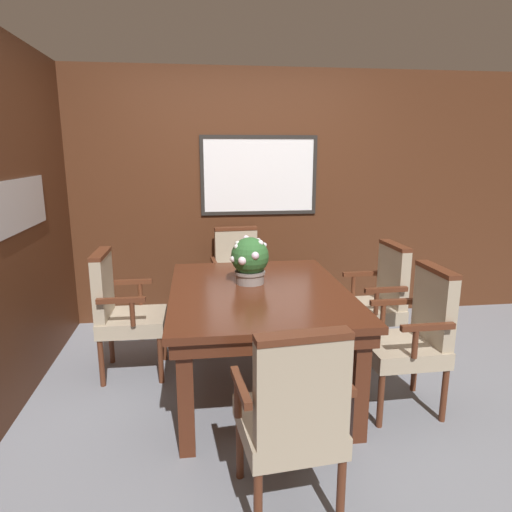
{
  "coord_description": "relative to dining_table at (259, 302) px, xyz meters",
  "views": [
    {
      "loc": [
        -0.46,
        -2.77,
        1.69
      ],
      "look_at": [
        -0.05,
        0.38,
        0.95
      ],
      "focal_mm": 32.0,
      "sensor_mm": 36.0,
      "label": 1
    }
  ],
  "objects": [
    {
      "name": "ground_plane",
      "position": [
        0.05,
        -0.23,
        -0.65
      ],
      "size": [
        14.0,
        14.0,
        0.0
      ],
      "primitive_type": "plane",
      "color": "gray"
    },
    {
      "name": "potted_plant",
      "position": [
        -0.04,
        0.15,
        0.27
      ],
      "size": [
        0.28,
        0.29,
        0.34
      ],
      "color": "gray",
      "rests_on": "dining_table"
    },
    {
      "name": "chair_head_far",
      "position": [
        -0.04,
        1.2,
        -0.13
      ],
      "size": [
        0.52,
        0.52,
        0.97
      ],
      "rotation": [
        0.0,
        0.0,
        0.08
      ],
      "color": "#562B19",
      "rests_on": "ground_plane"
    },
    {
      "name": "dining_table",
      "position": [
        0.0,
        0.0,
        0.0
      ],
      "size": [
        1.21,
        1.58,
        0.75
      ],
      "color": "#4C2314",
      "rests_on": "ground_plane"
    },
    {
      "name": "chair_right_near",
      "position": [
        0.97,
        -0.38,
        -0.13
      ],
      "size": [
        0.5,
        0.5,
        0.97
      ],
      "rotation": [
        0.0,
        0.0,
        -1.55
      ],
      "color": "#562B19",
      "rests_on": "ground_plane"
    },
    {
      "name": "chair_head_near",
      "position": [
        -0.01,
        -1.19,
        -0.13
      ],
      "size": [
        0.53,
        0.52,
        0.97
      ],
      "rotation": [
        0.0,
        0.0,
        3.24
      ],
      "color": "#562B19",
      "rests_on": "ground_plane"
    },
    {
      "name": "chair_left_far",
      "position": [
        -0.99,
        0.36,
        -0.13
      ],
      "size": [
        0.49,
        0.5,
        0.97
      ],
      "rotation": [
        0.0,
        0.0,
        1.57
      ],
      "color": "#562B19",
      "rests_on": "ground_plane"
    },
    {
      "name": "chair_right_far",
      "position": [
        1.01,
        0.35,
        -0.13
      ],
      "size": [
        0.5,
        0.51,
        0.97
      ],
      "rotation": [
        0.0,
        0.0,
        -1.53
      ],
      "color": "#562B19",
      "rests_on": "ground_plane"
    },
    {
      "name": "wall_back",
      "position": [
        0.05,
        1.5,
        0.57
      ],
      "size": [
        7.2,
        0.08,
        2.45
      ],
      "color": "#4C2816",
      "rests_on": "ground_plane"
    }
  ]
}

